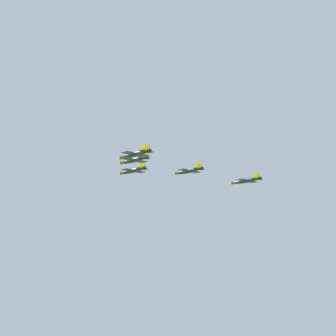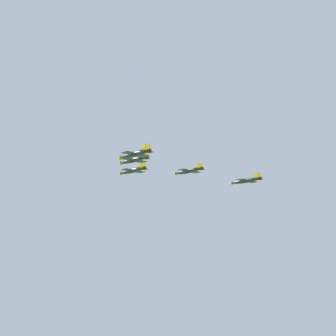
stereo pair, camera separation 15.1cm
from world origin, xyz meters
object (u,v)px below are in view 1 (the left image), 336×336
object	(u,v)px
jet_lead	(132,171)
jet_right_outer	(245,181)
jet_left_outer	(134,154)
jet_left_wingman	(133,160)
jet_right_wingman	(188,171)

from	to	relation	value
jet_lead	jet_right_outer	xyz separation A→B (m)	(-35.47, 17.05, -4.26)
jet_lead	jet_right_outer	size ratio (longest dim) A/B	1.05
jet_left_outer	jet_right_outer	size ratio (longest dim) A/B	1.04
jet_lead	jet_left_outer	xyz separation A→B (m)	(11.11, 37.75, -3.19)
jet_lead	jet_right_outer	distance (m)	39.58
jet_left_wingman	jet_right_wingman	distance (m)	25.49
jet_left_outer	jet_right_wingman	bearing A→B (deg)	-67.74
jet_lead	jet_left_outer	distance (m)	39.48
jet_right_wingman	jet_right_outer	world-z (taller)	jet_right_wingman
jet_right_wingman	jet_right_outer	distance (m)	20.04
jet_lead	jet_left_wingman	size ratio (longest dim) A/B	1.04
jet_right_outer	jet_right_wingman	bearing A→B (deg)	39.83
jet_lead	jet_right_wingman	xyz separation A→B (m)	(-17.73, 8.52, -0.44)
jet_left_wingman	jet_right_outer	distance (m)	41.23
jet_lead	jet_right_wingman	distance (m)	19.68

